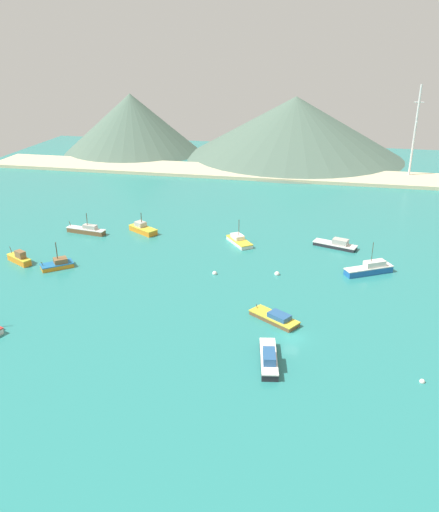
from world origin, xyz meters
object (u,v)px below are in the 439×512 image
(buoy_1, at_px, (215,273))
(buoy_2, at_px, (277,274))
(fishing_boat_4, at_px, (275,318))
(fishing_boat_7, at_px, (143,229))
(fishing_boat_5, at_px, (19,258))
(fishing_boat_6, at_px, (269,358))
(fishing_boat_1, at_px, (87,230))
(fishing_boat_10, at_px, (336,244))
(fishing_boat_2, at_px, (370,269))
(fishing_boat_3, at_px, (239,241))
(radio_tower, at_px, (415,132))
(fishing_boat_8, at_px, (58,264))
(buoy_0, at_px, (422,382))

(buoy_1, xyz_separation_m, buoy_2, (12.92, 2.34, 0.02))
(fishing_boat_4, xyz_separation_m, fishing_boat_7, (-38.02, 38.22, 0.29))
(fishing_boat_5, distance_m, fishing_boat_6, 64.43)
(fishing_boat_1, bearing_deg, fishing_boat_10, 2.86)
(fishing_boat_2, bearing_deg, fishing_boat_5, -172.38)
(fishing_boat_4, relative_size, fishing_boat_6, 0.91)
(fishing_boat_6, bearing_deg, fishing_boat_7, 126.80)
(fishing_boat_3, relative_size, radio_tower, 0.28)
(fishing_boat_3, distance_m, fishing_boat_8, 42.22)
(fishing_boat_8, xyz_separation_m, buoy_1, (33.91, 3.66, -0.63))
(fishing_boat_4, distance_m, fishing_boat_7, 53.91)
(fishing_boat_1, height_order, buoy_0, fishing_boat_1)
(fishing_boat_4, bearing_deg, buoy_1, 130.63)
(fishing_boat_7, relative_size, buoy_2, 7.75)
(buoy_0, bearing_deg, fishing_boat_7, 139.67)
(fishing_boat_4, height_order, buoy_1, fishing_boat_4)
(fishing_boat_5, bearing_deg, buoy_0, -18.73)
(buoy_1, bearing_deg, fishing_boat_7, 137.84)
(fishing_boat_1, relative_size, radio_tower, 0.34)
(fishing_boat_8, bearing_deg, fishing_boat_4, -15.39)
(buoy_1, xyz_separation_m, radio_tower, (50.07, 93.56, 15.99))
(fishing_boat_2, distance_m, buoy_1, 32.75)
(fishing_boat_6, distance_m, buoy_0, 22.33)
(fishing_boat_4, height_order, fishing_boat_10, fishing_boat_10)
(fishing_boat_1, bearing_deg, fishing_boat_3, 1.45)
(fishing_boat_7, height_order, buoy_1, fishing_boat_7)
(fishing_boat_2, height_order, buoy_0, fishing_boat_2)
(fishing_boat_5, relative_size, fishing_boat_10, 0.67)
(fishing_boat_3, distance_m, fishing_boat_4, 37.74)
(fishing_boat_3, xyz_separation_m, radio_tower, (48.08, 75.01, 15.42))
(buoy_2, bearing_deg, fishing_boat_3, 123.98)
(fishing_boat_6, relative_size, fishing_boat_10, 0.98)
(buoy_2, bearing_deg, buoy_1, -169.73)
(fishing_boat_7, bearing_deg, radio_tower, 44.56)
(radio_tower, bearing_deg, fishing_boat_4, -107.78)
(fishing_boat_8, bearing_deg, radio_tower, 49.18)
(fishing_boat_7, relative_size, buoy_1, 8.70)
(fishing_boat_6, bearing_deg, fishing_boat_4, 91.75)
(fishing_boat_1, relative_size, fishing_boat_3, 1.23)
(fishing_boat_2, xyz_separation_m, fishing_boat_7, (-55.37, 14.11, -0.09))
(fishing_boat_4, relative_size, radio_tower, 0.30)
(fishing_boat_4, relative_size, fishing_boat_10, 0.89)
(fishing_boat_2, bearing_deg, buoy_1, -167.49)
(fishing_boat_5, relative_size, fishing_boat_6, 0.68)
(fishing_boat_1, distance_m, fishing_boat_2, 69.82)
(fishing_boat_5, xyz_separation_m, radio_tower, (93.49, 96.56, 15.10))
(fishing_boat_6, bearing_deg, fishing_boat_3, 104.95)
(fishing_boat_10, height_order, radio_tower, radio_tower)
(fishing_boat_1, bearing_deg, buoy_0, -32.79)
(fishing_boat_4, xyz_separation_m, fishing_boat_8, (-48.51, 13.35, 0.14))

